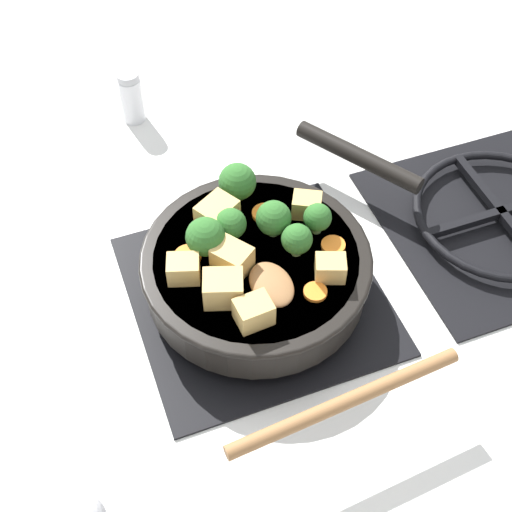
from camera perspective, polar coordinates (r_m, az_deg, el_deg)
name	(u,v)px	position (r m, az deg, el deg)	size (l,w,h in m)	color
ground_plane	(256,295)	(0.92, 0.00, -3.16)	(2.40, 2.40, 0.00)	silver
front_burner_grate	(256,290)	(0.91, 0.00, -2.72)	(0.31, 0.31, 0.03)	black
rear_burner_grate	(499,216)	(1.04, 18.87, 3.01)	(0.31, 0.31, 0.03)	black
skillet_pan	(258,266)	(0.87, 0.13, -0.84)	(0.35, 0.40, 0.05)	black
wooden_spoon	(315,351)	(0.77, 4.73, -7.55)	(0.22, 0.27, 0.02)	olive
tofu_cube_center_large	(223,289)	(0.80, -2.63, -2.62)	(0.05, 0.04, 0.04)	tan
tofu_cube_near_handle	(232,259)	(0.83, -1.92, -0.22)	(0.04, 0.03, 0.03)	tan
tofu_cube_east_chunk	(217,215)	(0.87, -3.12, 3.32)	(0.05, 0.04, 0.04)	tan
tofu_cube_west_chunk	(254,312)	(0.79, -0.19, -4.49)	(0.04, 0.03, 0.03)	tan
tofu_cube_back_piece	(184,270)	(0.83, -5.80, -1.12)	(0.04, 0.03, 0.03)	tan
tofu_cube_front_piece	(307,205)	(0.89, 4.08, 4.06)	(0.04, 0.03, 0.03)	tan
tofu_cube_mid_small	(330,268)	(0.83, 5.97, -0.97)	(0.04, 0.03, 0.03)	tan
broccoli_floret_near_spoon	(274,218)	(0.86, 1.42, 3.03)	(0.04, 0.04, 0.05)	#709956
broccoli_floret_center_top	(318,218)	(0.87, 4.95, 3.07)	(0.03, 0.03, 0.04)	#709956
broccoli_floret_east_rim	(231,224)	(0.85, -2.04, 2.56)	(0.04, 0.04, 0.05)	#709956
broccoli_floret_west_rim	(297,239)	(0.84, 3.29, 1.33)	(0.04, 0.04, 0.04)	#709956
broccoli_floret_north_edge	(237,182)	(0.90, -1.50, 5.95)	(0.05, 0.05, 0.05)	#709956
broccoli_floret_south_cluster	(205,237)	(0.84, -4.07, 1.53)	(0.05, 0.05, 0.05)	#709956
carrot_slice_orange_thin	(265,214)	(0.90, 0.71, 3.42)	(0.03, 0.03, 0.01)	orange
carrot_slice_near_center	(188,256)	(0.86, -5.46, 0.01)	(0.03, 0.03, 0.01)	orange
carrot_slice_edge_slice	(315,292)	(0.82, 4.77, -2.88)	(0.03, 0.03, 0.01)	orange
carrot_slice_under_broccoli	(333,245)	(0.87, 6.19, 0.85)	(0.03, 0.03, 0.01)	orange
salt_shaker	(131,97)	(1.15, -9.96, 12.43)	(0.04, 0.04, 0.09)	white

